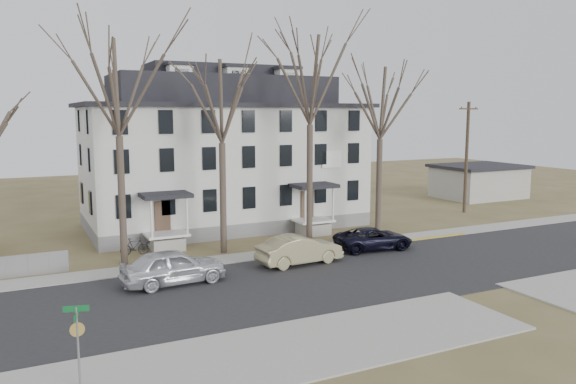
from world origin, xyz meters
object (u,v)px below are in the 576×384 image
street_sign (77,335)px  utility_pole_far (467,156)px  tree_mid_left (221,95)px  bicycle_left (160,243)px  tree_center (310,73)px  bicycle_right (135,247)px  car_navy (374,239)px  car_tan (300,250)px  boarding_house (224,155)px  tree_mid_right (381,98)px  tree_far_left (117,80)px  car_silver (173,267)px

street_sign → utility_pole_far: bearing=44.4°
tree_mid_left → bicycle_left: bearing=143.9°
tree_center → bicycle_right: 15.42m
tree_center → bicycle_right: bearing=171.6°
car_navy → bicycle_right: (-13.82, 5.14, -0.17)m
car_tan → bicycle_right: 10.14m
street_sign → car_tan: bearing=53.0°
boarding_house → street_sign: (-12.88, -22.63, -3.59)m
car_navy → bicycle_left: (-12.11, 5.98, -0.25)m
bicycle_left → car_tan: bearing=-130.8°
tree_mid_right → tree_far_left: bearing=180.0°
tree_mid_right → utility_pole_far: size_ratio=1.34×
tree_mid_left → street_sign: (-9.88, -14.48, -7.81)m
tree_far_left → bicycle_right: bearing=61.5°
car_tan → bicycle_left: (-6.36, 6.98, -0.38)m
bicycle_right → boarding_house: bearing=-52.6°
tree_far_left → street_sign: bearing=-105.0°
tree_far_left → street_sign: 17.26m
tree_mid_left → tree_center: tree_center is taller
tree_far_left → tree_mid_left: (6.00, 0.00, -0.74)m
tree_center → car_tan: tree_center is taller
tree_mid_right → tree_center: bearing=180.0°
tree_far_left → tree_mid_right: bearing=0.0°
boarding_house → car_tan: (-0.04, -12.65, -4.56)m
tree_mid_left → car_navy: (8.72, -3.50, -8.91)m
tree_mid_left → car_silver: tree_mid_left is taller
car_tan → street_sign: size_ratio=1.83×
car_silver → bicycle_right: size_ratio=3.00×
bicycle_left → car_silver: bearing=178.9°
tree_center → car_silver: bearing=-154.1°
tree_center → bicycle_left: size_ratio=8.84×
tree_far_left → bicycle_left: (2.60, 2.48, -9.91)m
boarding_house → tree_far_left: (-9.00, -8.15, 4.96)m
tree_center → bicycle_left: 14.42m
street_sign → tree_mid_right: bearing=49.3°
tree_far_left → utility_pole_far: tree_far_left is taller
tree_center → utility_pole_far: 19.03m
bicycle_left → bicycle_right: 1.90m
tree_mid_left → tree_mid_right: size_ratio=1.00×
tree_mid_right → bicycle_left: bearing=170.6°
boarding_house → car_silver: (-7.46, -13.24, -4.49)m
car_silver → bicycle_right: (-0.65, 6.73, -0.37)m
car_silver → bicycle_left: (1.06, 7.57, -0.45)m
car_tan → bicycle_left: 9.45m
tree_mid_right → utility_pole_far: 13.55m
tree_far_left → car_silver: tree_far_left is taller
boarding_house → bicycle_left: bearing=-138.4°
car_tan → car_navy: car_tan is taller
car_navy → bicycle_right: bearing=76.0°
tree_center → street_sign: (-15.88, -14.48, -9.30)m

